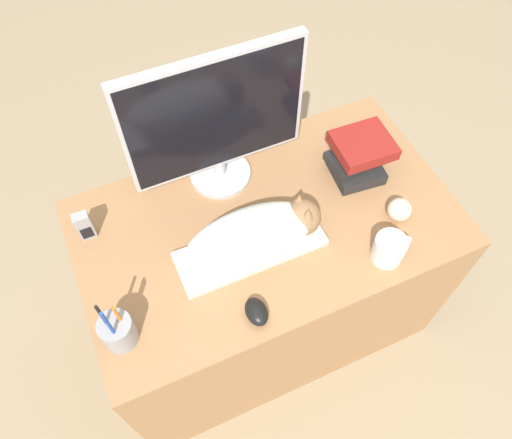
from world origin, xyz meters
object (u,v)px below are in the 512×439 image
object	(u,v)px
coffee_mug	(390,249)
phone	(84,226)
monitor	(216,120)
computer_mouse	(256,312)
baseball	(399,210)
keyboard	(250,249)
cat	(258,233)
book_stack	(359,156)
pen_cup	(118,331)

from	to	relation	value
coffee_mug	phone	distance (m)	0.90
monitor	computer_mouse	bearing A→B (deg)	-100.47
baseball	phone	xyz separation A→B (m)	(-0.90, 0.32, 0.02)
keyboard	computer_mouse	distance (m)	0.20
cat	baseball	bearing A→B (deg)	-9.42
monitor	phone	size ratio (longest dim) A/B	5.14
keyboard	phone	xyz separation A→B (m)	(-0.43, 0.25, 0.04)
baseball	book_stack	world-z (taller)	book_stack
monitor	keyboard	bearing A→B (deg)	-94.70
cat	monitor	size ratio (longest dim) A/B	0.77
monitor	computer_mouse	world-z (taller)	monitor
keyboard	coffee_mug	bearing A→B (deg)	-26.53
cat	phone	size ratio (longest dim) A/B	3.95
baseball	keyboard	bearing A→B (deg)	171.09
cat	pen_cup	distance (m)	0.46
cat	pen_cup	world-z (taller)	pen_cup
baseball	cat	bearing A→B (deg)	170.58
coffee_mug	pen_cup	world-z (taller)	pen_cup
pen_cup	phone	distance (m)	0.36
keyboard	monitor	distance (m)	0.39
book_stack	computer_mouse	bearing A→B (deg)	-146.94
pen_cup	phone	world-z (taller)	pen_cup
keyboard	baseball	distance (m)	0.47
cat	pen_cup	size ratio (longest dim) A/B	1.88
keyboard	cat	distance (m)	0.08
cat	phone	distance (m)	0.52
pen_cup	book_stack	bearing A→B (deg)	15.74
keyboard	coffee_mug	distance (m)	0.41
phone	keyboard	bearing A→B (deg)	-30.27
cat	baseball	world-z (taller)	cat
coffee_mug	phone	world-z (taller)	phone
monitor	baseball	xyz separation A→B (m)	(0.44, -0.37, -0.22)
keyboard	computer_mouse	world-z (taller)	computer_mouse
keyboard	monitor	size ratio (longest dim) A/B	0.82
computer_mouse	pen_cup	world-z (taller)	pen_cup
monitor	pen_cup	bearing A→B (deg)	-137.79
baseball	book_stack	bearing A→B (deg)	97.50
keyboard	book_stack	distance (m)	0.47
monitor	coffee_mug	bearing A→B (deg)	-54.95
coffee_mug	book_stack	distance (m)	0.33
monitor	coffee_mug	xyz separation A→B (m)	(0.34, -0.48, -0.21)
cat	book_stack	world-z (taller)	cat
phone	cat	bearing A→B (deg)	-28.84
computer_mouse	book_stack	xyz separation A→B (m)	(0.51, 0.33, 0.06)
coffee_mug	baseball	xyz separation A→B (m)	(0.10, 0.11, -0.01)
book_stack	monitor	bearing A→B (deg)	158.42
cat	computer_mouse	distance (m)	0.22
monitor	pen_cup	size ratio (longest dim) A/B	2.45
coffee_mug	pen_cup	distance (m)	0.79
cat	phone	bearing A→B (deg)	151.16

